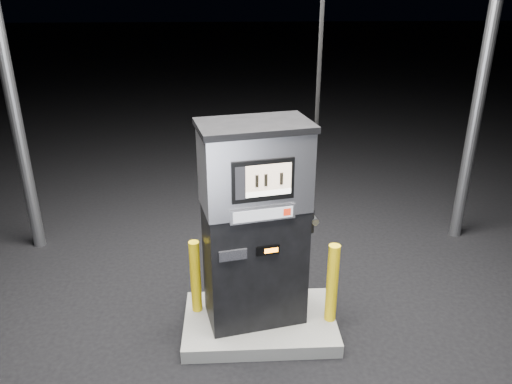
{
  "coord_description": "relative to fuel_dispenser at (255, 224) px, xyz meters",
  "views": [
    {
      "loc": [
        -0.27,
        -4.34,
        3.48
      ],
      "look_at": [
        -0.04,
        0.0,
        1.61
      ],
      "focal_mm": 35.0,
      "sensor_mm": 36.0,
      "label": 1
    }
  ],
  "objects": [
    {
      "name": "ground",
      "position": [
        0.05,
        -0.05,
        -1.24
      ],
      "size": [
        80.0,
        80.0,
        0.0
      ],
      "primitive_type": "plane",
      "color": "black",
      "rests_on": "ground"
    },
    {
      "name": "pump_island",
      "position": [
        0.05,
        -0.05,
        -1.17
      ],
      "size": [
        1.6,
        1.0,
        0.15
      ],
      "primitive_type": "cube",
      "color": "slate",
      "rests_on": "ground"
    },
    {
      "name": "fuel_dispenser",
      "position": [
        0.0,
        0.0,
        0.0
      ],
      "size": [
        1.22,
        0.83,
        4.4
      ],
      "rotation": [
        0.0,
        0.0,
        0.21
      ],
      "color": "black",
      "rests_on": "pump_island"
    },
    {
      "name": "bollard_left",
      "position": [
        -0.63,
        0.12,
        -0.67
      ],
      "size": [
        0.12,
        0.12,
        0.84
      ],
      "primitive_type": "cylinder",
      "rotation": [
        0.0,
        0.0,
        -0.11
      ],
      "color": "yellow",
      "rests_on": "pump_island"
    },
    {
      "name": "bollard_right",
      "position": [
        0.79,
        -0.11,
        -0.65
      ],
      "size": [
        0.13,
        0.13,
        0.89
      ],
      "primitive_type": "cylinder",
      "rotation": [
        0.0,
        0.0,
        0.1
      ],
      "color": "yellow",
      "rests_on": "pump_island"
    }
  ]
}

